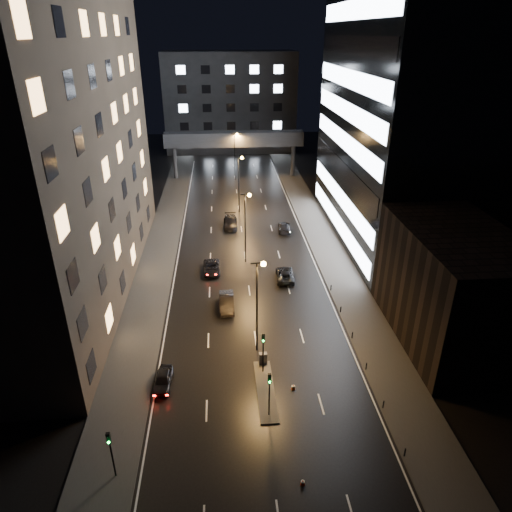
{
  "coord_description": "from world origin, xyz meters",
  "views": [
    {
      "loc": [
        -3.05,
        -29.56,
        29.31
      ],
      "look_at": [
        0.98,
        21.66,
        4.0
      ],
      "focal_mm": 32.0,
      "sensor_mm": 36.0,
      "label": 1
    }
  ],
  "objects_px": {
    "car_away_d": "(230,222)",
    "car_toward_b": "(284,227)",
    "car_away_b": "(227,302)",
    "car_away_a": "(163,380)",
    "car_toward_a": "(285,275)",
    "utility_cabinet": "(263,358)",
    "car_away_c": "(212,268)"
  },
  "relations": [
    {
      "from": "car_toward_a",
      "to": "car_toward_b",
      "type": "bearing_deg",
      "value": -94.3
    },
    {
      "from": "car_away_a",
      "to": "car_away_b",
      "type": "bearing_deg",
      "value": 67.95
    },
    {
      "from": "car_away_d",
      "to": "car_toward_a",
      "type": "distance_m",
      "value": 19.67
    },
    {
      "from": "car_away_a",
      "to": "car_away_b",
      "type": "xyz_separation_m",
      "value": [
        6.08,
        12.68,
        0.14
      ]
    },
    {
      "from": "car_away_c",
      "to": "utility_cabinet",
      "type": "height_order",
      "value": "utility_cabinet"
    },
    {
      "from": "car_toward_b",
      "to": "car_away_a",
      "type": "bearing_deg",
      "value": 71.22
    },
    {
      "from": "car_away_d",
      "to": "car_away_b",
      "type": "bearing_deg",
      "value": -91.65
    },
    {
      "from": "car_away_a",
      "to": "car_away_d",
      "type": "xyz_separation_m",
      "value": [
        7.23,
        37.64,
        0.16
      ]
    },
    {
      "from": "car_away_d",
      "to": "car_toward_b",
      "type": "height_order",
      "value": "car_away_d"
    },
    {
      "from": "car_toward_a",
      "to": "utility_cabinet",
      "type": "relative_size",
      "value": 4.08
    },
    {
      "from": "car_away_d",
      "to": "car_toward_b",
      "type": "relative_size",
      "value": 1.16
    },
    {
      "from": "car_away_a",
      "to": "car_toward_a",
      "type": "distance_m",
      "value": 23.62
    },
    {
      "from": "car_away_c",
      "to": "utility_cabinet",
      "type": "bearing_deg",
      "value": -76.89
    },
    {
      "from": "car_away_b",
      "to": "car_away_c",
      "type": "relative_size",
      "value": 1.01
    },
    {
      "from": "car_away_d",
      "to": "utility_cabinet",
      "type": "relative_size",
      "value": 4.71
    },
    {
      "from": "utility_cabinet",
      "to": "car_away_b",
      "type": "bearing_deg",
      "value": 103.87
    },
    {
      "from": "car_away_b",
      "to": "car_toward_b",
      "type": "xyz_separation_m",
      "value": [
        9.87,
        22.41,
        -0.09
      ]
    },
    {
      "from": "car_away_d",
      "to": "car_toward_b",
      "type": "bearing_deg",
      "value": -15.33
    },
    {
      "from": "car_away_c",
      "to": "car_toward_a",
      "type": "relative_size",
      "value": 0.99
    },
    {
      "from": "car_away_d",
      "to": "car_toward_a",
      "type": "relative_size",
      "value": 1.16
    },
    {
      "from": "car_away_c",
      "to": "car_away_d",
      "type": "bearing_deg",
      "value": 77.71
    },
    {
      "from": "car_away_a",
      "to": "car_toward_b",
      "type": "height_order",
      "value": "car_toward_b"
    },
    {
      "from": "car_away_b",
      "to": "car_toward_a",
      "type": "height_order",
      "value": "car_away_b"
    },
    {
      "from": "car_away_b",
      "to": "car_away_c",
      "type": "xyz_separation_m",
      "value": [
        -1.82,
        9.17,
        -0.13
      ]
    },
    {
      "from": "car_away_b",
      "to": "car_away_a",
      "type": "bearing_deg",
      "value": -116.4
    },
    {
      "from": "car_toward_b",
      "to": "utility_cabinet",
      "type": "bearing_deg",
      "value": 84.42
    },
    {
      "from": "car_away_d",
      "to": "utility_cabinet",
      "type": "bearing_deg",
      "value": -85.47
    },
    {
      "from": "car_away_b",
      "to": "car_toward_a",
      "type": "xyz_separation_m",
      "value": [
        7.79,
        6.44,
        -0.12
      ]
    },
    {
      "from": "car_toward_a",
      "to": "car_toward_b",
      "type": "xyz_separation_m",
      "value": [
        2.08,
        15.96,
        0.03
      ]
    },
    {
      "from": "utility_cabinet",
      "to": "car_away_d",
      "type": "bearing_deg",
      "value": 89.69
    },
    {
      "from": "car_away_a",
      "to": "utility_cabinet",
      "type": "height_order",
      "value": "utility_cabinet"
    },
    {
      "from": "car_away_c",
      "to": "car_toward_a",
      "type": "height_order",
      "value": "car_toward_a"
    }
  ]
}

